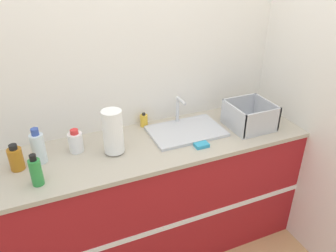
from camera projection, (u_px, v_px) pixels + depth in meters
wall_back at (133, 74)px, 2.24m from camera, size 4.53×0.06×2.60m
wall_right at (292, 68)px, 2.35m from camera, size 0.06×2.59×2.60m
counter_cabinet at (152, 197)px, 2.37m from camera, size 2.16×0.61×0.92m
sink at (186, 130)px, 2.28m from camera, size 0.51×0.34×0.22m
paper_towel_roll at (113, 132)px, 1.99m from camera, size 0.12×0.12×0.29m
dish_rack at (249, 118)px, 2.33m from camera, size 0.29×0.29×0.18m
bottle_amber at (16, 158)px, 1.87m from camera, size 0.08×0.08×0.16m
bottle_white_spray at (76, 142)px, 2.04m from camera, size 0.09×0.09×0.15m
bottle_green at (36, 171)px, 1.74m from camera, size 0.06×0.06×0.19m
bottle_clear at (38, 148)px, 1.92m from camera, size 0.08×0.08×0.23m
soap_dispenser at (144, 120)px, 2.35m from camera, size 0.06×0.06×0.10m
sponge at (202, 145)px, 2.11m from camera, size 0.09×0.06×0.02m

